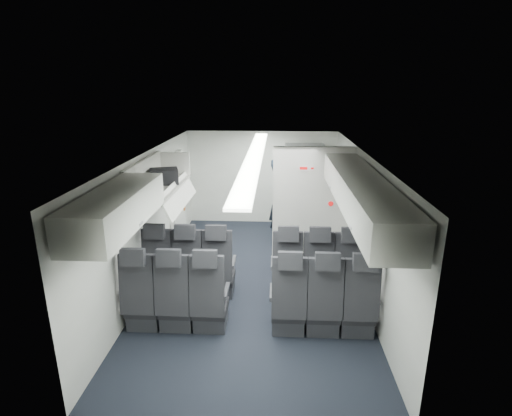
# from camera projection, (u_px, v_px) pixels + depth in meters

# --- Properties ---
(cabin_shell) EXTENTS (3.41, 6.01, 2.16)m
(cabin_shell) POSITION_uv_depth(u_px,v_px,m) (255.00, 217.00, 6.39)
(cabin_shell) COLOR black
(cabin_shell) RESTS_ON ground
(seat_row_front) EXTENTS (3.33, 0.56, 1.24)m
(seat_row_front) POSITION_uv_depth(u_px,v_px,m) (253.00, 273.00, 6.09)
(seat_row_front) COLOR black
(seat_row_front) RESTS_ON cabin_shell
(seat_row_mid) EXTENTS (3.33, 0.56, 1.24)m
(seat_row_mid) POSITION_uv_depth(u_px,v_px,m) (249.00, 304.00, 5.24)
(seat_row_mid) COLOR black
(seat_row_mid) RESTS_ON cabin_shell
(overhead_bin_left_rear) EXTENTS (0.53, 1.80, 0.40)m
(overhead_bin_left_rear) POSITION_uv_depth(u_px,v_px,m) (116.00, 209.00, 4.33)
(overhead_bin_left_rear) COLOR silver
(overhead_bin_left_rear) RESTS_ON cabin_shell
(overhead_bin_left_front_open) EXTENTS (0.64, 1.70, 0.72)m
(overhead_bin_left_front_open) POSITION_uv_depth(u_px,v_px,m) (159.00, 182.00, 6.04)
(overhead_bin_left_front_open) COLOR #9E9E93
(overhead_bin_left_front_open) RESTS_ON cabin_shell
(overhead_bin_right_rear) EXTENTS (0.53, 1.80, 0.40)m
(overhead_bin_right_rear) POSITION_uv_depth(u_px,v_px,m) (377.00, 213.00, 4.19)
(overhead_bin_right_rear) COLOR silver
(overhead_bin_right_rear) RESTS_ON cabin_shell
(overhead_bin_right_front) EXTENTS (0.53, 1.70, 0.40)m
(overhead_bin_right_front) POSITION_uv_depth(u_px,v_px,m) (349.00, 177.00, 5.86)
(overhead_bin_right_front) COLOR silver
(overhead_bin_right_front) RESTS_ON cabin_shell
(bulkhead_partition) EXTENTS (1.40, 0.15, 2.13)m
(bulkhead_partition) POSITION_uv_depth(u_px,v_px,m) (312.00, 206.00, 7.12)
(bulkhead_partition) COLOR silver
(bulkhead_partition) RESTS_ON cabin_shell
(galley_unit) EXTENTS (0.85, 0.52, 1.90)m
(galley_unit) POSITION_uv_depth(u_px,v_px,m) (303.00, 187.00, 8.99)
(galley_unit) COLOR #939399
(galley_unit) RESTS_ON cabin_shell
(boarding_door) EXTENTS (0.12, 1.27, 1.86)m
(boarding_door) POSITION_uv_depth(u_px,v_px,m) (178.00, 199.00, 8.00)
(boarding_door) COLOR silver
(boarding_door) RESTS_ON cabin_shell
(flight_attendant) EXTENTS (0.60, 0.74, 1.75)m
(flight_attendant) POSITION_uv_depth(u_px,v_px,m) (280.00, 201.00, 8.17)
(flight_attendant) COLOR black
(flight_attendant) RESTS_ON ground
(carry_on_bag) EXTENTS (0.49, 0.41, 0.25)m
(carry_on_bag) POSITION_uv_depth(u_px,v_px,m) (164.00, 177.00, 6.17)
(carry_on_bag) COLOR black
(carry_on_bag) RESTS_ON overhead_bin_left_front_open
(papers) EXTENTS (0.19, 0.10, 0.14)m
(papers) POSITION_uv_depth(u_px,v_px,m) (290.00, 194.00, 8.06)
(papers) COLOR white
(papers) RESTS_ON flight_attendant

